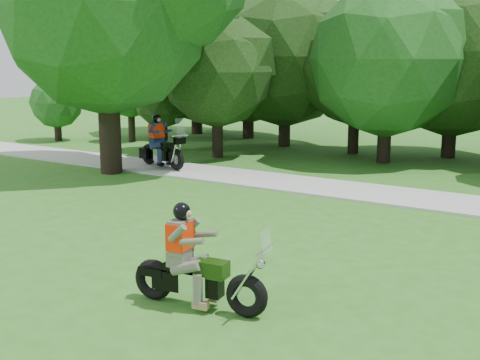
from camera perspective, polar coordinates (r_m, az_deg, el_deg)
The scene contains 4 objects.
ground at distance 8.41m, azimuth 8.03°, elevation -13.12°, with size 100.00×100.00×0.00m, color #30651D.
walkway at distance 15.69m, azimuth 20.63°, elevation -2.19°, with size 60.00×2.20×0.06m, color #A5A5A0.
chopper_motorcycle at distance 8.61m, azimuth -4.57°, elevation -8.45°, with size 2.12×0.68×1.52m.
touring_motorcycle at distance 19.94m, azimuth -7.64°, elevation 3.03°, with size 2.24×1.06×1.73m.
Camera 1 is at (3.20, -6.98, 3.42)m, focal length 45.00 mm.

